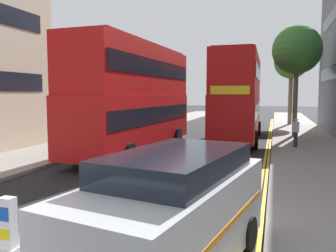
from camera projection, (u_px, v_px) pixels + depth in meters
The scene contains 11 objects.
sidewalk_right at pixel (313, 155), 17.03m from camera, with size 4.00×80.00×0.14m, color gray.
sidewalk_left at pixel (83, 144), 20.91m from camera, with size 4.00×80.00×0.14m, color gray.
kerb_line_outer at pixel (268, 161), 15.76m from camera, with size 0.10×56.00×0.01m, color yellow.
kerb_line_inner at pixel (265, 161), 15.81m from camera, with size 0.10×56.00×0.01m, color yellow.
keep_left_bollard at pixel (8, 229), 6.32m from camera, with size 0.36×0.28×1.11m.
double_decker_bus_away at pixel (135, 95), 17.80m from camera, with size 3.04×10.88×5.64m.
double_decker_bus_oncoming at pixel (239, 95), 22.59m from camera, with size 2.95×10.85×5.64m.
taxi_minivan at pixel (171, 215), 5.77m from camera, with size 2.72×5.07×2.12m.
pedestrian_far at pixel (296, 132), 19.11m from camera, with size 0.34×0.22×1.62m.
street_tree_near at pixel (297, 50), 23.93m from camera, with size 3.39×3.39×7.74m.
street_tree_mid at pixel (292, 62), 33.20m from camera, with size 3.29×3.29×7.74m.
Camera 1 is at (4.64, -2.21, 3.09)m, focal length 36.66 mm.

